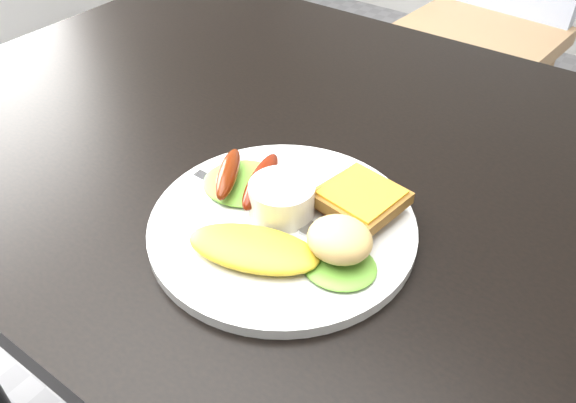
% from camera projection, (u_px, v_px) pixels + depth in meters
% --- Properties ---
extents(dining_table, '(1.20, 0.80, 0.04)m').
position_uv_depth(dining_table, '(320.00, 161.00, 0.72)').
color(dining_table, black).
rests_on(dining_table, ground).
extents(dining_chair, '(0.48, 0.48, 0.05)m').
position_uv_depth(dining_chair, '(475.00, 39.00, 1.66)').
color(dining_chair, tan).
rests_on(dining_chair, ground).
extents(plate, '(0.28, 0.28, 0.01)m').
position_uv_depth(plate, '(282.00, 225.00, 0.59)').
color(plate, white).
rests_on(plate, dining_table).
extents(lettuce_left, '(0.12, 0.11, 0.01)m').
position_uv_depth(lettuce_left, '(244.00, 183.00, 0.63)').
color(lettuce_left, '#56A52D').
rests_on(lettuce_left, plate).
extents(lettuce_right, '(0.08, 0.08, 0.01)m').
position_uv_depth(lettuce_right, '(339.00, 266.00, 0.53)').
color(lettuce_right, '#569725').
rests_on(lettuce_right, plate).
extents(omelette, '(0.14, 0.10, 0.02)m').
position_uv_depth(omelette, '(253.00, 248.00, 0.54)').
color(omelette, gold).
rests_on(omelette, plate).
extents(sausage_a, '(0.06, 0.09, 0.02)m').
position_uv_depth(sausage_a, '(228.00, 173.00, 0.61)').
color(sausage_a, '#681800').
rests_on(sausage_a, lettuce_left).
extents(sausage_b, '(0.05, 0.10, 0.02)m').
position_uv_depth(sausage_b, '(261.00, 181.00, 0.60)').
color(sausage_b, '#681004').
rests_on(sausage_b, lettuce_left).
extents(ramekin, '(0.08, 0.08, 0.04)m').
position_uv_depth(ramekin, '(282.00, 200.00, 0.58)').
color(ramekin, white).
rests_on(ramekin, plate).
extents(toast_a, '(0.08, 0.08, 0.01)m').
position_uv_depth(toast_a, '(348.00, 199.00, 0.60)').
color(toast_a, '#984C23').
rests_on(toast_a, plate).
extents(toast_b, '(0.09, 0.09, 0.01)m').
position_uv_depth(toast_b, '(362.00, 199.00, 0.58)').
color(toast_b, brown).
rests_on(toast_b, toast_a).
extents(potato_salad, '(0.07, 0.06, 0.03)m').
position_uv_depth(potato_salad, '(340.00, 239.00, 0.53)').
color(potato_salad, beige).
rests_on(potato_salad, lettuce_right).
extents(fork, '(0.15, 0.02, 0.00)m').
position_uv_depth(fork, '(247.00, 199.00, 0.61)').
color(fork, '#ADAFB7').
rests_on(fork, plate).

